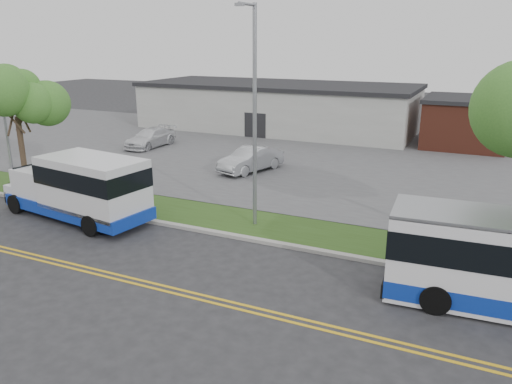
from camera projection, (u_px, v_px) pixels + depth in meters
The scene contains 17 objects.
ground at pixel (165, 236), 21.66m from camera, with size 140.00×140.00×0.00m, color #28282B.
lane_line_north at pixel (104, 271), 18.32m from camera, with size 70.00×0.12×0.01m, color gold.
lane_line_south at pixel (98, 275), 18.06m from camera, with size 70.00×0.12×0.01m, color gold.
curb at pixel (179, 226), 22.59m from camera, with size 80.00×0.30×0.15m, color #9E9B93.
verge at pixel (200, 215), 24.15m from camera, with size 80.00×3.30×0.10m, color #2D4918.
parking_lot at pixel (300, 156), 36.37m from camera, with size 80.00×25.00×0.10m, color #4C4C4F.
commercial_building at pixel (278, 107), 46.85m from camera, with size 25.40×10.40×4.35m.
brick_wing at pixel (465, 122), 39.36m from camera, with size 6.30×7.30×3.90m.
tree_west at pixel (15, 97), 27.79m from camera, with size 4.40×4.40×6.91m.
streetlight_near at pixel (254, 111), 21.28m from camera, with size 0.35×1.53×9.50m.
streetlight_far at pixel (1, 101), 31.52m from camera, with size 0.35×1.53×8.00m.
shuttle_bus at pixel (82, 186), 23.15m from camera, with size 8.31×3.65×3.09m.
pedestrian at pixel (126, 193), 24.46m from camera, with size 0.64×0.42×1.76m, color black.
parked_car_a at pixel (251, 159), 31.81m from camera, with size 1.65×4.72×1.55m, color #A9ABB0.
parked_car_b at pixel (150, 138), 39.15m from camera, with size 1.99×4.90×1.42m, color silver.
grocery_bag_left at pixel (119, 207), 24.57m from camera, with size 0.32×0.32×0.32m, color white.
grocery_bag_right at pixel (135, 206), 24.76m from camera, with size 0.32×0.32×0.32m, color white.
Camera 1 is at (12.12, -16.59, 8.14)m, focal length 35.00 mm.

